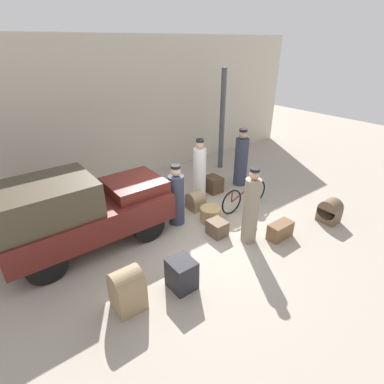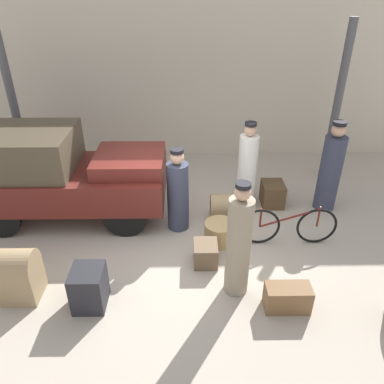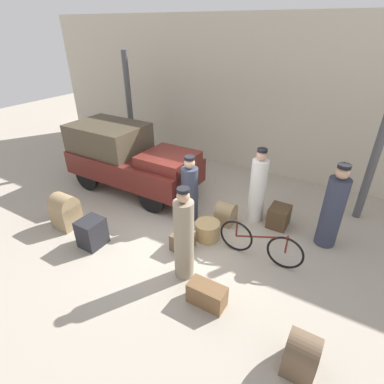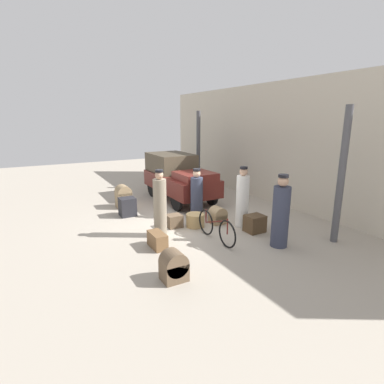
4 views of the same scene
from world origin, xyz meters
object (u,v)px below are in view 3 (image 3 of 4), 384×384
at_px(trunk_barrel_dark, 302,354).
at_px(truck, 128,156).
at_px(trunk_wicker_pale, 183,241).
at_px(conductor_in_dark_uniform, 190,192).
at_px(suitcase_black_upright, 279,216).
at_px(trunk_large_brown, 92,233).
at_px(porter_with_bicycle, 258,189).
at_px(porter_carrying_trunk, 333,210).
at_px(trunk_umber_medium, 226,214).
at_px(suitcase_small_leather, 207,295).
at_px(bicycle, 260,244).
at_px(wicker_basket, 207,230).
at_px(suitcase_tan_flat, 65,211).

bearing_deg(trunk_barrel_dark, truck, 152.65).
distance_m(trunk_barrel_dark, trunk_wicker_pale, 3.07).
height_order(conductor_in_dark_uniform, trunk_wicker_pale, conductor_in_dark_uniform).
xyz_separation_m(conductor_in_dark_uniform, suitcase_black_upright, (1.96, 0.80, -0.49)).
xyz_separation_m(trunk_large_brown, trunk_wicker_pale, (1.72, 0.89, -0.12)).
bearing_deg(porter_with_bicycle, truck, -175.10).
xyz_separation_m(porter_carrying_trunk, trunk_umber_medium, (-2.19, -0.40, -0.61)).
distance_m(truck, suitcase_small_leather, 4.73).
xyz_separation_m(truck, conductor_in_dark_uniform, (2.31, -0.47, -0.24)).
distance_m(porter_with_bicycle, trunk_umber_medium, 0.95).
height_order(bicycle, trunk_large_brown, bicycle).
distance_m(truck, trunk_barrel_dark, 6.27).
distance_m(wicker_basket, porter_with_bicycle, 1.55).
height_order(porter_carrying_trunk, trunk_umber_medium, porter_carrying_trunk).
bearing_deg(porter_with_bicycle, trunk_wicker_pale, -116.36).
bearing_deg(truck, porter_with_bicycle, 4.90).
height_order(trunk_large_brown, suitcase_small_leather, trunk_large_brown).
relative_size(truck, porter_with_bicycle, 2.03).
xyz_separation_m(bicycle, porter_with_bicycle, (-0.58, 1.32, 0.47)).
relative_size(truck, trunk_wicker_pale, 8.22).
distance_m(trunk_large_brown, trunk_barrel_dark, 4.50).
height_order(wicker_basket, suitcase_small_leather, wicker_basket).
bearing_deg(suitcase_tan_flat, trunk_wicker_pale, 14.41).
relative_size(trunk_large_brown, trunk_wicker_pale, 1.39).
xyz_separation_m(suitcase_black_upright, suitcase_tan_flat, (-4.26, -2.57, 0.17)).
bearing_deg(trunk_large_brown, trunk_umber_medium, 46.86).
bearing_deg(wicker_basket, trunk_umber_medium, 83.47).
bearing_deg(conductor_in_dark_uniform, wicker_basket, -32.58).
height_order(porter_with_bicycle, trunk_wicker_pale, porter_with_bicycle).
xyz_separation_m(bicycle, wicker_basket, (-1.21, 0.06, -0.17)).
relative_size(truck, wicker_basket, 6.68).
height_order(conductor_in_dark_uniform, suitcase_black_upright, conductor_in_dark_uniform).
height_order(conductor_in_dark_uniform, suitcase_small_leather, conductor_in_dark_uniform).
height_order(wicker_basket, porter_carrying_trunk, porter_carrying_trunk).
bearing_deg(suitcase_small_leather, trunk_wicker_pale, 138.08).
height_order(trunk_umber_medium, suitcase_tan_flat, suitcase_tan_flat).
height_order(suitcase_tan_flat, trunk_wicker_pale, suitcase_tan_flat).
xyz_separation_m(conductor_in_dark_uniform, trunk_umber_medium, (0.84, 0.28, -0.50)).
relative_size(trunk_umber_medium, trunk_wicker_pale, 1.18).
bearing_deg(porter_with_bicycle, suitcase_small_leather, -85.59).
xyz_separation_m(wicker_basket, trunk_umber_medium, (0.09, 0.76, 0.04)).
distance_m(porter_carrying_trunk, suitcase_black_upright, 1.23).
bearing_deg(truck, bicycle, -13.26).
distance_m(conductor_in_dark_uniform, suitcase_tan_flat, 2.92).
relative_size(suitcase_black_upright, trunk_wicker_pale, 1.18).
xyz_separation_m(porter_with_bicycle, trunk_large_brown, (-2.64, -2.73, -0.53)).
relative_size(porter_with_bicycle, trunk_wicker_pale, 4.06).
height_order(porter_carrying_trunk, trunk_large_brown, porter_carrying_trunk).
xyz_separation_m(truck, trunk_umber_medium, (3.14, -0.19, -0.74)).
bearing_deg(porter_carrying_trunk, bicycle, -131.26).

